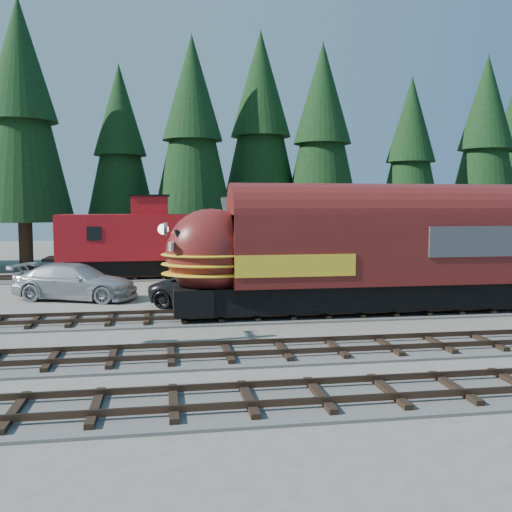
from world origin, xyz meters
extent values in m
plane|color=#6B665B|center=(0.00, 0.00, 0.00)|extent=(120.00, 120.00, 0.00)
cube|color=#4C4947|center=(-10.00, 18.00, 0.04)|extent=(32.00, 3.20, 0.08)
cube|color=#38281E|center=(-10.00, 17.28, 0.25)|extent=(32.00, 0.08, 0.16)
cube|color=#38281E|center=(-10.00, 18.72, 0.25)|extent=(32.00, 0.08, 0.16)
cube|color=orange|center=(0.00, 10.50, 1.70)|extent=(12.00, 6.00, 3.40)
cube|color=gold|center=(0.00, 10.50, 4.12)|extent=(11.88, 3.30, 1.44)
cube|color=white|center=(-6.04, 9.50, 2.20)|extent=(0.06, 2.40, 0.60)
cone|color=black|center=(-19.91, 24.78, 11.80)|extent=(7.20, 7.20, 16.39)
cone|color=black|center=(-13.09, 27.65, 9.49)|extent=(5.79, 5.79, 13.19)
cone|color=black|center=(-7.41, 25.44, 10.64)|extent=(6.49, 6.49, 14.78)
cone|color=black|center=(-1.66, 27.54, 11.33)|extent=(6.91, 6.91, 15.75)
cone|color=black|center=(3.01, 25.29, 10.54)|extent=(6.43, 6.43, 14.65)
cone|color=black|center=(10.24, 24.48, 8.98)|extent=(5.48, 5.48, 12.49)
cone|color=black|center=(16.92, 24.62, 10.19)|extent=(6.22, 6.22, 14.16)
cube|color=black|center=(-1.29, 4.00, 0.88)|extent=(14.27, 2.55, 1.10)
cube|color=maroon|center=(-0.49, 4.00, 2.93)|extent=(13.02, 3.00, 3.00)
ellipsoid|color=maroon|center=(-7.80, 4.00, 2.83)|extent=(3.81, 2.94, 3.71)
cube|color=#38383A|center=(3.22, 4.00, 3.28)|extent=(4.01, 3.06, 1.30)
sphere|color=white|center=(-9.78, 4.00, 3.84)|extent=(0.44, 0.44, 0.44)
cube|color=black|center=(-11.59, 18.00, 0.82)|extent=(8.74, 2.25, 0.97)
cube|color=maroon|center=(-11.59, 18.00, 2.76)|extent=(9.72, 2.82, 2.91)
cube|color=maroon|center=(-10.62, 18.00, 4.80)|extent=(2.33, 2.14, 1.17)
imported|color=black|center=(-7.62, 7.11, 0.78)|extent=(6.13, 4.39, 1.55)
imported|color=#AEB0B6|center=(-14.24, 10.12, 0.92)|extent=(6.86, 4.53, 1.85)
camera|label=1|loc=(-9.78, -19.85, 4.85)|focal=40.00mm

